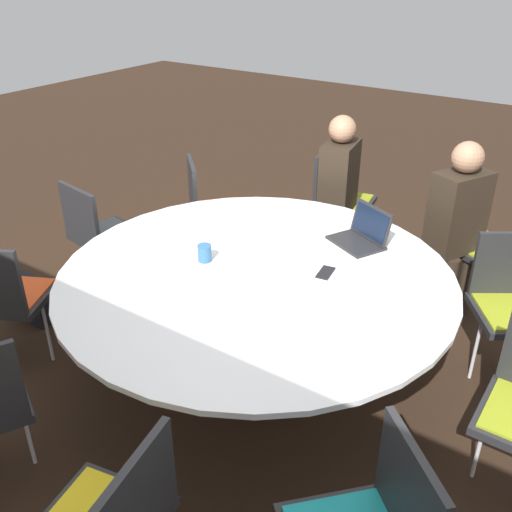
# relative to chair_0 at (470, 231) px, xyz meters

# --- Properties ---
(ground_plane) EXTENTS (16.00, 16.00, 0.00)m
(ground_plane) POSITION_rel_chair_0_xyz_m (0.72, 1.60, -0.52)
(ground_plane) COLOR black
(conference_table) EXTENTS (2.13, 2.13, 0.72)m
(conference_table) POSITION_rel_chair_0_xyz_m (0.72, 1.60, 0.10)
(conference_table) COLOR #333333
(conference_table) RESTS_ON ground_plane
(chair_0) EXTENTS (0.57, 0.58, 0.87)m
(chair_0) POSITION_rel_chair_0_xyz_m (0.00, 0.00, 0.00)
(chair_0) COLOR #262628
(chair_0) RESTS_ON ground_plane
(chair_1) EXTENTS (0.49, 0.51, 0.87)m
(chair_1) POSITION_rel_chair_0_xyz_m (1.08, -0.12, 0.00)
(chair_1) COLOR #262628
(chair_1) RESTS_ON ground_plane
(chair_2) EXTENTS (0.61, 0.61, 0.87)m
(chair_2) POSITION_rel_chair_0_xyz_m (1.81, 0.63, 0.00)
(chair_2) COLOR #262628
(chair_2) RESTS_ON ground_plane
(chair_3) EXTENTS (0.50, 0.49, 0.87)m
(chair_3) POSITION_rel_chair_0_xyz_m (2.17, 1.43, 0.00)
(chair_3) COLOR #262628
(chair_3) RESTS_ON ground_plane
(chair_4) EXTENTS (0.58, 0.57, 0.87)m
(chair_4) POSITION_rel_chair_0_xyz_m (1.99, 2.32, 0.00)
(chair_4) COLOR #262628
(chair_4) RESTS_ON ground_plane
(person_0) EXTENTS (0.36, 0.42, 1.22)m
(person_0) POSITION_rel_chair_0_xyz_m (0.03, 0.25, 0.19)
(person_0) COLOR #2D2319
(person_0) RESTS_ON ground_plane
(person_1) EXTENTS (0.30, 0.39, 1.22)m
(person_1) POSITION_rel_chair_0_xyz_m (0.96, 0.11, 0.19)
(person_1) COLOR #2D2319
(person_1) RESTS_ON ground_plane
(laptop) EXTENTS (0.38, 0.35, 0.21)m
(laptop) POSITION_rel_chair_0_xyz_m (0.40, 0.96, 0.26)
(laptop) COLOR #232326
(laptop) RESTS_ON conference_table
(coffee_cup) EXTENTS (0.08, 0.08, 0.10)m
(coffee_cup) POSITION_rel_chair_0_xyz_m (1.03, 1.66, 0.25)
(coffee_cup) COLOR #33669E
(coffee_cup) RESTS_ON conference_table
(cell_phone) EXTENTS (0.09, 0.15, 0.01)m
(cell_phone) POSITION_rel_chair_0_xyz_m (0.40, 1.40, 0.21)
(cell_phone) COLOR black
(cell_phone) RESTS_ON conference_table
(handbag) EXTENTS (0.36, 0.16, 0.28)m
(handbag) POSITION_rel_chair_0_xyz_m (2.36, 1.93, -0.38)
(handbag) COLOR black
(handbag) RESTS_ON ground_plane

